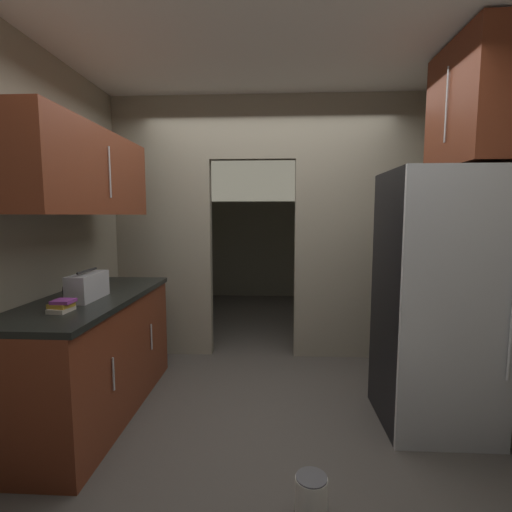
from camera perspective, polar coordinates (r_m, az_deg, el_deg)
The scene contains 11 objects.
ground at distance 2.97m, azimuth 1.26°, elevation -24.16°, with size 20.00×20.00×0.00m, color #47423D.
kitchen_overhead_slab at distance 3.21m, azimuth 1.66°, elevation 28.90°, with size 3.63×6.70×0.06m, color silver.
kitchen_partition at distance 3.91m, azimuth 2.59°, elevation 5.33°, with size 3.23×0.12×2.71m.
adjoining_room_shell at distance 5.91m, azimuth 2.31°, elevation 4.85°, with size 3.23×3.00×2.71m.
refrigerator at distance 2.93m, azimuth 25.89°, elevation -6.20°, with size 0.72×0.74×1.81m.
lower_cabinet_run at distance 3.15m, azimuth -23.61°, elevation -13.76°, with size 0.65×1.69×0.91m.
upper_cabinet_counterside at distance 2.98m, azimuth -24.78°, elevation 11.60°, with size 0.36×1.52×0.60m.
upper_cabinet_fridgeside at distance 3.14m, azimuth 30.42°, elevation 19.45°, with size 0.36×0.79×0.85m.
boombox at distance 2.91m, azimuth -24.49°, elevation -4.27°, with size 0.16×0.37×0.21m.
book_stack at distance 2.63m, azimuth -27.68°, elevation -6.81°, with size 0.14×0.15×0.08m.
paint_can at distance 2.24m, azimuth 8.48°, elevation -32.62°, with size 0.16×0.16×0.21m.
Camera 1 is at (0.08, -2.56, 1.51)m, focal length 26.03 mm.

